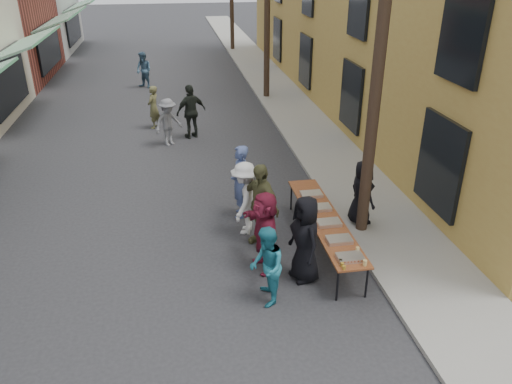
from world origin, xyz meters
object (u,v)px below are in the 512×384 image
object	(u,v)px
utility_pole_near	(382,35)
serving_table	(324,219)
guest_front_a	(305,239)
catering_tray_sausage	(350,257)
guest_front_c	(267,267)
server	(362,193)

from	to	relation	value
utility_pole_near	serving_table	bearing A→B (deg)	-155.42
utility_pole_near	guest_front_a	bearing A→B (deg)	-139.48
utility_pole_near	catering_tray_sausage	xyz separation A→B (m)	(-1.09, -2.15, -3.71)
guest_front_c	serving_table	bearing A→B (deg)	140.00
utility_pole_near	server	size ratio (longest dim) A/B	5.68
catering_tray_sausage	server	bearing A→B (deg)	64.96
serving_table	server	bearing A→B (deg)	34.56
catering_tray_sausage	guest_front_c	distance (m)	1.61
serving_table	guest_front_c	xyz separation A→B (m)	(-1.61, -1.68, 0.07)
catering_tray_sausage	guest_front_c	size ratio (longest dim) A/B	0.32
utility_pole_near	guest_front_c	xyz separation A→B (m)	(-2.70, -2.17, -3.71)
guest_front_c	server	world-z (taller)	server
serving_table	utility_pole_near	bearing A→B (deg)	24.58
catering_tray_sausage	serving_table	bearing A→B (deg)	90.00
guest_front_a	catering_tray_sausage	bearing A→B (deg)	37.20
utility_pole_near	guest_front_c	world-z (taller)	utility_pole_near
catering_tray_sausage	guest_front_a	distance (m)	0.95
utility_pole_near	server	distance (m)	3.62
serving_table	server	world-z (taller)	server
guest_front_c	guest_front_a	bearing A→B (deg)	129.05
serving_table	guest_front_a	distance (m)	1.29
utility_pole_near	catering_tray_sausage	size ratio (longest dim) A/B	18.00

